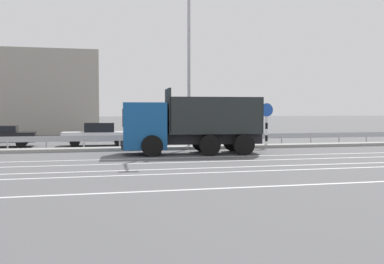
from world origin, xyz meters
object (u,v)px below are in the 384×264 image
at_px(dump_truck, 173,128).
at_px(median_road_sign, 267,123).
at_px(parked_car_3, 0,136).
at_px(parked_car_4, 98,134).
at_px(street_lamp_1, 190,58).

xyz_separation_m(dump_truck, median_road_sign, (6.25, 2.72, 0.16)).
xyz_separation_m(median_road_sign, parked_car_3, (-15.67, 4.14, -0.78)).
bearing_deg(parked_car_4, parked_car_3, 88.61).
xyz_separation_m(parked_car_3, parked_car_4, (5.83, -0.33, 0.04)).
relative_size(dump_truck, parked_car_3, 1.72).
distance_m(street_lamp_1, parked_car_4, 7.88).
bearing_deg(median_road_sign, street_lamp_1, -176.21).
relative_size(dump_truck, parked_car_4, 1.66).
relative_size(parked_car_3, parked_car_4, 0.96).
height_order(median_road_sign, parked_car_4, median_road_sign).
xyz_separation_m(dump_truck, street_lamp_1, (1.42, 2.40, 3.88)).
bearing_deg(street_lamp_1, median_road_sign, 3.79).
height_order(parked_car_3, parked_car_4, parked_car_4).
distance_m(median_road_sign, street_lamp_1, 6.11).
bearing_deg(dump_truck, median_road_sign, -61.59).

